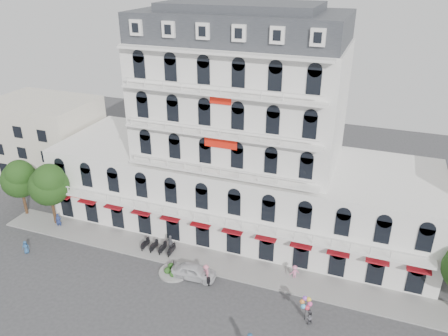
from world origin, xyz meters
TOP-DOWN VIEW (x-y plane):
  - ground at (0.00, 0.00)m, footprint 120.00×120.00m
  - sidewalk at (0.00, 9.00)m, footprint 53.00×4.00m
  - main_building at (0.00, 18.00)m, footprint 45.00×15.00m
  - flank_building_west at (-30.00, 20.00)m, footprint 14.00×10.00m
  - traffic_island at (-3.00, 6.00)m, footprint 3.20×3.20m
  - parked_scooter_row at (-6.35, 8.80)m, footprint 4.40×1.80m
  - tree_west_outer at (-25.95, 9.98)m, footprint 4.50×4.48m
  - tree_west_inner at (-20.95, 9.48)m, footprint 4.76×4.76m
  - parked_car at (-0.75, 6.05)m, footprint 4.73×2.21m
  - rider_center at (0.69, 5.85)m, footprint 1.27×1.34m
  - pedestrian_left at (-20.00, 3.43)m, footprint 0.89×0.81m
  - pedestrian_mid at (-5.15, 9.50)m, footprint 1.22×0.92m
  - pedestrian_right at (8.92, 9.50)m, footprint 1.18×1.11m
  - pedestrian_far at (-20.00, 8.92)m, footprint 0.82×0.71m
  - balloon_vendor at (11.25, 3.97)m, footprint 1.44×1.31m

SIDE VIEW (x-z plane):
  - ground at x=0.00m, z-range 0.00..0.00m
  - parked_scooter_row at x=-6.35m, z-range -0.55..0.55m
  - sidewalk at x=0.00m, z-range 0.00..0.16m
  - traffic_island at x=-3.00m, z-range -0.54..1.06m
  - pedestrian_left at x=-20.00m, z-range 0.00..1.53m
  - parked_car at x=-0.75m, z-range 0.00..1.57m
  - pedestrian_right at x=8.92m, z-range 0.00..1.60m
  - pedestrian_far at x=-20.00m, z-range 0.00..1.90m
  - pedestrian_mid at x=-5.15m, z-range 0.00..1.93m
  - rider_center at x=0.69m, z-range 0.05..2.18m
  - balloon_vendor at x=11.25m, z-range 0.07..2.52m
  - tree_west_outer at x=-25.95m, z-range 1.47..9.23m
  - tree_west_inner at x=-20.95m, z-range 1.56..9.81m
  - flank_building_west at x=-30.00m, z-range 0.00..12.00m
  - main_building at x=0.00m, z-range -2.94..22.86m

